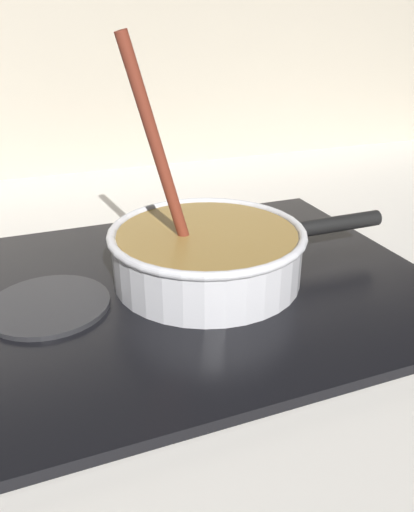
# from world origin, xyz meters

# --- Properties ---
(ground) EXTENTS (2.40, 1.60, 0.04)m
(ground) POSITION_xyz_m (0.00, 0.00, -0.02)
(ground) COLOR beige
(backsplash_wall) EXTENTS (2.40, 0.02, 0.55)m
(backsplash_wall) POSITION_xyz_m (0.00, 0.79, 0.28)
(backsplash_wall) COLOR #B2A893
(backsplash_wall) RESTS_ON ground
(hob_plate) EXTENTS (0.56, 0.48, 0.01)m
(hob_plate) POSITION_xyz_m (0.05, 0.16, 0.01)
(hob_plate) COLOR black
(hob_plate) RESTS_ON ground
(burner_ring) EXTENTS (0.19, 0.19, 0.01)m
(burner_ring) POSITION_xyz_m (0.05, 0.16, 0.02)
(burner_ring) COLOR #592D0C
(burner_ring) RESTS_ON hob_plate
(spare_burner) EXTENTS (0.14, 0.14, 0.01)m
(spare_burner) POSITION_xyz_m (-0.15, 0.16, 0.01)
(spare_burner) COLOR #262628
(spare_burner) RESTS_ON hob_plate
(cooking_pan) EXTENTS (0.38, 0.25, 0.30)m
(cooking_pan) POSITION_xyz_m (0.05, 0.16, 0.05)
(cooking_pan) COLOR silver
(cooking_pan) RESTS_ON hob_plate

